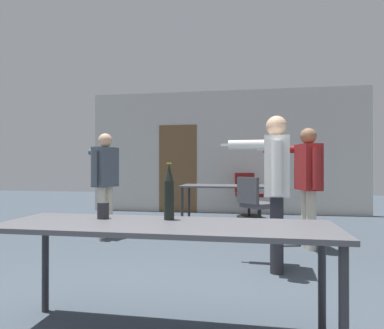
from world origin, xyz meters
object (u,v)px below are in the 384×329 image
(person_left_plaid, at_px, (307,176))
(beer_bottle, at_px, (169,193))
(person_near_casual, at_px, (275,178))
(person_right_polo, at_px, (105,174))
(office_chair_mid_tucked, at_px, (256,207))
(drink_cup, at_px, (103,211))
(office_chair_far_left, at_px, (248,196))

(person_left_plaid, xyz_separation_m, beer_bottle, (-1.27, -2.45, -0.05))
(person_left_plaid, height_order, beer_bottle, person_left_plaid)
(person_near_casual, relative_size, person_right_polo, 1.01)
(person_right_polo, distance_m, office_chair_mid_tucked, 2.46)
(person_right_polo, xyz_separation_m, drink_cup, (1.22, -2.74, -0.18))
(person_left_plaid, bearing_deg, office_chair_mid_tucked, 20.25)
(person_near_casual, xyz_separation_m, person_left_plaid, (0.48, 1.04, -0.01))
(person_near_casual, xyz_separation_m, beer_bottle, (-0.78, -1.42, -0.06))
(person_left_plaid, relative_size, office_chair_far_left, 1.70)
(office_chair_mid_tucked, bearing_deg, person_right_polo, -117.43)
(person_near_casual, distance_m, person_right_polo, 2.77)
(person_near_casual, relative_size, person_left_plaid, 1.01)
(person_right_polo, bearing_deg, office_chair_far_left, -25.01)
(person_near_casual, distance_m, office_chair_mid_tucked, 2.08)
(beer_bottle, bearing_deg, person_left_plaid, 62.70)
(beer_bottle, xyz_separation_m, drink_cup, (-0.45, -0.03, -0.12))
(beer_bottle, relative_size, drink_cup, 3.48)
(office_chair_far_left, bearing_deg, person_left_plaid, 84.19)
(person_left_plaid, relative_size, drink_cup, 14.47)
(person_near_casual, height_order, person_right_polo, person_near_casual)
(person_right_polo, bearing_deg, beer_bottle, -132.70)
(person_left_plaid, bearing_deg, office_chair_far_left, 2.64)
(drink_cup, bearing_deg, person_left_plaid, 55.36)
(beer_bottle, bearing_deg, drink_cup, -175.79)
(office_chair_far_left, distance_m, beer_bottle, 5.24)
(person_near_casual, bearing_deg, person_right_polo, 65.35)
(person_right_polo, bearing_deg, person_near_casual, -102.07)
(person_right_polo, distance_m, office_chair_far_left, 3.32)
(office_chair_far_left, relative_size, drink_cup, 8.53)
(person_left_plaid, relative_size, beer_bottle, 4.16)
(office_chair_far_left, relative_size, beer_bottle, 2.45)
(office_chair_mid_tucked, bearing_deg, office_chair_far_left, 139.96)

